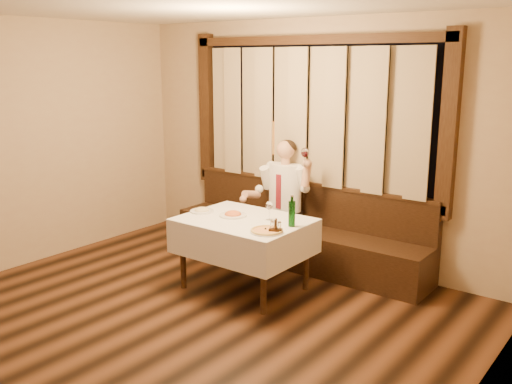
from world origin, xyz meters
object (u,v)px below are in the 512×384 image
Objects in this scene: pizza at (267,231)px; green_bottle at (292,213)px; pasta_cream at (202,209)px; cruet_caddy at (276,228)px; dining_table at (244,229)px; seated_man at (282,192)px; banquette at (298,236)px; pasta_red at (233,212)px.

pizza is 0.33m from green_bottle.
pasta_cream is 1.85× the size of cruet_caddy.
dining_table is 0.88× the size of seated_man.
cruet_caddy reaches higher than pizza.
green_bottle is at bearing 7.01° from pasta_cream.
pizza is 0.09m from cruet_caddy.
banquette is 1.08m from dining_table.
banquette is 1.42m from cruet_caddy.
pasta_cream is at bearing 170.01° from pizza.
pasta_red reaches higher than dining_table.
banquette is at bearing 109.90° from pizza.
green_bottle reaches higher than dining_table.
cruet_caddy is 0.09× the size of seated_man.
pasta_red is 1.13× the size of pasta_cream.
banquette is 1.41m from pizza.
banquette is 1.29m from pasta_cream.
green_bottle is (1.06, 0.13, 0.10)m from pasta_cream.
banquette is 1.13m from pasta_red.
pasta_cream is (-0.98, 0.17, 0.02)m from pizza.
banquette is at bearing 90.00° from dining_table.
pasta_cream is (-0.37, -0.07, -0.00)m from pasta_red.
seated_man is at bearing 100.92° from dining_table.
seated_man reaches higher than pasta_cream.
banquette is 12.69× the size of pasta_cream.
green_bottle reaches higher than pizza.
banquette reaches higher than pasta_red.
dining_table is at bearing -79.08° from seated_man.
seated_man reaches higher than dining_table.
cruet_caddy is at bearing -20.17° from dining_table.
seated_man reaches higher than pizza.
cruet_caddy is at bearing -16.88° from pasta_red.
pasta_red is (-0.16, -1.01, 0.48)m from banquette.
pizza is at bearing -179.09° from cruet_caddy.
cruet_caddy reaches higher than pasta_red.
dining_table is 4.12× the size of green_bottle.
dining_table is 4.47× the size of pasta_red.
cruet_caddy is at bearing -7.47° from pasta_cream.
pasta_cream is (-0.53, -0.06, 0.14)m from dining_table.
pizza is 1.04× the size of green_bottle.
dining_table is at bearing 5.99° from pasta_cream.
pasta_red is 0.20× the size of seated_man.
seated_man is (-0.02, 0.92, 0.04)m from pasta_red.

